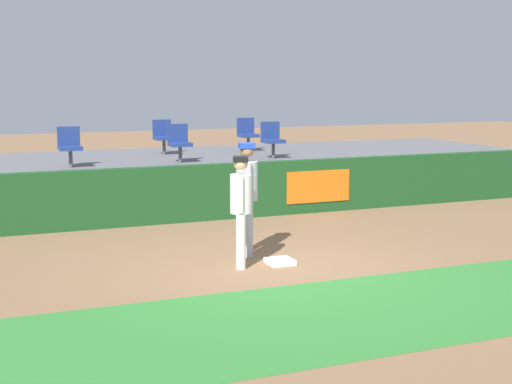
{
  "coord_description": "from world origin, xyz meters",
  "views": [
    {
      "loc": [
        -4.43,
        -10.0,
        2.87
      ],
      "look_at": [
        0.09,
        1.12,
        1.0
      ],
      "focal_mm": 50.97,
      "sensor_mm": 36.0,
      "label": 1
    }
  ],
  "objects_px": {
    "seat_front_right": "(272,138)",
    "seat_front_center": "(179,141)",
    "player_fielder_home": "(241,203)",
    "seat_back_center": "(163,135)",
    "player_runner_visitor": "(247,190)",
    "seat_front_left": "(70,145)",
    "first_base": "(280,261)",
    "seat_back_right": "(247,132)"
  },
  "relations": [
    {
      "from": "seat_front_right",
      "to": "seat_back_center",
      "type": "height_order",
      "value": "same"
    },
    {
      "from": "player_fielder_home",
      "to": "seat_back_right",
      "type": "height_order",
      "value": "seat_back_right"
    },
    {
      "from": "player_fielder_home",
      "to": "seat_front_left",
      "type": "bearing_deg",
      "value": -139.13
    },
    {
      "from": "first_base",
      "to": "seat_back_right",
      "type": "relative_size",
      "value": 0.48
    },
    {
      "from": "player_fielder_home",
      "to": "player_runner_visitor",
      "type": "bearing_deg",
      "value": 173.57
    },
    {
      "from": "seat_front_right",
      "to": "seat_front_center",
      "type": "relative_size",
      "value": 1.0
    },
    {
      "from": "player_runner_visitor",
      "to": "seat_front_right",
      "type": "height_order",
      "value": "seat_front_right"
    },
    {
      "from": "player_fielder_home",
      "to": "seat_front_center",
      "type": "distance_m",
      "value": 5.26
    },
    {
      "from": "player_fielder_home",
      "to": "seat_front_right",
      "type": "distance_m",
      "value": 5.91
    },
    {
      "from": "player_runner_visitor",
      "to": "seat_back_center",
      "type": "bearing_deg",
      "value": -168.83
    },
    {
      "from": "seat_front_left",
      "to": "seat_back_right",
      "type": "distance_m",
      "value": 5.01
    },
    {
      "from": "player_fielder_home",
      "to": "seat_back_center",
      "type": "height_order",
      "value": "seat_back_center"
    },
    {
      "from": "player_runner_visitor",
      "to": "seat_front_right",
      "type": "distance_m",
      "value": 5.14
    },
    {
      "from": "seat_front_right",
      "to": "seat_front_left",
      "type": "xyz_separation_m",
      "value": [
        -4.59,
        0.0,
        0.0
      ]
    },
    {
      "from": "seat_back_right",
      "to": "seat_back_center",
      "type": "bearing_deg",
      "value": -180.0
    },
    {
      "from": "first_base",
      "to": "player_runner_visitor",
      "type": "bearing_deg",
      "value": 108.0
    },
    {
      "from": "player_fielder_home",
      "to": "seat_back_center",
      "type": "distance_m",
      "value": 7.05
    },
    {
      "from": "player_fielder_home",
      "to": "seat_back_right",
      "type": "relative_size",
      "value": 2.04
    },
    {
      "from": "player_runner_visitor",
      "to": "seat_back_center",
      "type": "relative_size",
      "value": 2.2
    },
    {
      "from": "player_runner_visitor",
      "to": "player_fielder_home",
      "type": "bearing_deg",
      "value": -14.16
    },
    {
      "from": "player_runner_visitor",
      "to": "seat_back_right",
      "type": "bearing_deg",
      "value": 172.27
    },
    {
      "from": "seat_back_right",
      "to": "player_runner_visitor",
      "type": "bearing_deg",
      "value": -111.5
    },
    {
      "from": "first_base",
      "to": "seat_front_right",
      "type": "distance_m",
      "value": 5.9
    },
    {
      "from": "player_fielder_home",
      "to": "seat_back_center",
      "type": "bearing_deg",
      "value": -163.8
    },
    {
      "from": "first_base",
      "to": "player_runner_visitor",
      "type": "distance_m",
      "value": 1.32
    },
    {
      "from": "seat_front_right",
      "to": "seat_back_right",
      "type": "relative_size",
      "value": 1.0
    },
    {
      "from": "first_base",
      "to": "seat_front_right",
      "type": "bearing_deg",
      "value": 67.9
    },
    {
      "from": "first_base",
      "to": "player_runner_visitor",
      "type": "relative_size",
      "value": 0.22
    },
    {
      "from": "first_base",
      "to": "seat_front_left",
      "type": "height_order",
      "value": "seat_front_left"
    },
    {
      "from": "seat_front_center",
      "to": "seat_front_right",
      "type": "bearing_deg",
      "value": 0.0
    },
    {
      "from": "player_runner_visitor",
      "to": "seat_back_right",
      "type": "height_order",
      "value": "seat_back_right"
    },
    {
      "from": "seat_back_center",
      "to": "player_runner_visitor",
      "type": "bearing_deg",
      "value": -92.61
    },
    {
      "from": "seat_back_right",
      "to": "seat_back_center",
      "type": "xyz_separation_m",
      "value": [
        -2.2,
        -0.0,
        -0.0
      ]
    },
    {
      "from": "seat_front_center",
      "to": "player_runner_visitor",
      "type": "bearing_deg",
      "value": -92.17
    },
    {
      "from": "first_base",
      "to": "seat_back_right",
      "type": "xyz_separation_m",
      "value": [
        2.24,
        7.09,
        1.48
      ]
    },
    {
      "from": "player_fielder_home",
      "to": "player_runner_visitor",
      "type": "xyz_separation_m",
      "value": [
        0.36,
        0.68,
        0.08
      ]
    },
    {
      "from": "seat_back_right",
      "to": "seat_back_center",
      "type": "height_order",
      "value": "same"
    },
    {
      "from": "player_fielder_home",
      "to": "seat_back_center",
      "type": "xyz_separation_m",
      "value": [
        0.65,
        7.0,
        0.53
      ]
    },
    {
      "from": "seat_front_right",
      "to": "player_runner_visitor",
      "type": "bearing_deg",
      "value": -117.99
    },
    {
      "from": "player_fielder_home",
      "to": "seat_front_left",
      "type": "height_order",
      "value": "seat_front_left"
    },
    {
      "from": "seat_front_left",
      "to": "seat_front_center",
      "type": "relative_size",
      "value": 1.0
    },
    {
      "from": "seat_front_center",
      "to": "seat_back_center",
      "type": "relative_size",
      "value": 1.0
    }
  ]
}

